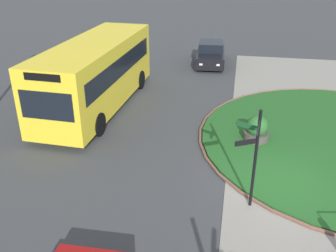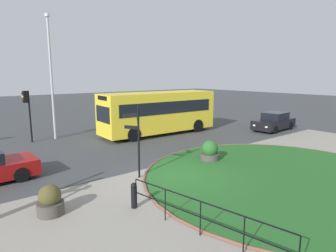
{
  "view_description": "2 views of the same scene",
  "coord_description": "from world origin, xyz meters",
  "px_view_note": "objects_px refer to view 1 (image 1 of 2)",
  "views": [
    {
      "loc": [
        -10.74,
        1.69,
        7.16
      ],
      "look_at": [
        0.94,
        3.92,
        1.38
      ],
      "focal_mm": 39.96,
      "sensor_mm": 36.0,
      "label": 1
    },
    {
      "loc": [
        -7.93,
        -9.38,
        4.5
      ],
      "look_at": [
        1.67,
        2.56,
        1.78
      ],
      "focal_mm": 31.01,
      "sensor_mm": 36.0,
      "label": 2
    }
  ],
  "objects_px": {
    "planter_near_signpost": "(257,130)",
    "signpost_directional": "(254,152)",
    "car_trailing": "(211,54)",
    "bus_yellow": "(96,73)"
  },
  "relations": [
    {
      "from": "planter_near_signpost",
      "to": "signpost_directional",
      "type": "bearing_deg",
      "value": 175.88
    },
    {
      "from": "signpost_directional",
      "to": "car_trailing",
      "type": "bearing_deg",
      "value": 9.35
    },
    {
      "from": "signpost_directional",
      "to": "car_trailing",
      "type": "relative_size",
      "value": 0.75
    },
    {
      "from": "bus_yellow",
      "to": "car_trailing",
      "type": "height_order",
      "value": "bus_yellow"
    },
    {
      "from": "signpost_directional",
      "to": "planter_near_signpost",
      "type": "xyz_separation_m",
      "value": [
        4.28,
        -0.31,
        -1.37
      ]
    },
    {
      "from": "car_trailing",
      "to": "planter_near_signpost",
      "type": "height_order",
      "value": "car_trailing"
    },
    {
      "from": "signpost_directional",
      "to": "planter_near_signpost",
      "type": "relative_size",
      "value": 2.83
    },
    {
      "from": "signpost_directional",
      "to": "bus_yellow",
      "type": "relative_size",
      "value": 0.35
    },
    {
      "from": "signpost_directional",
      "to": "bus_yellow",
      "type": "xyz_separation_m",
      "value": [
        6.57,
        7.17,
        -0.16
      ]
    },
    {
      "from": "bus_yellow",
      "to": "planter_near_signpost",
      "type": "distance_m",
      "value": 7.92
    }
  ]
}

